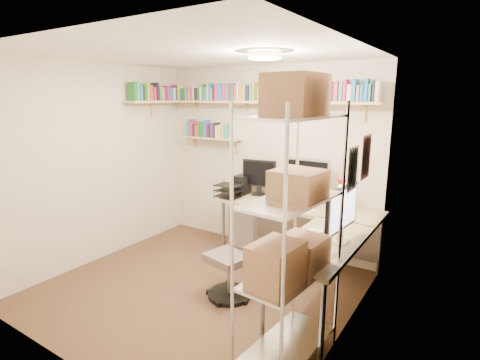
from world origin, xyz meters
name	(u,v)px	position (x,y,z in m)	size (l,w,h in m)	color
ground	(198,288)	(0.00, 0.00, 0.00)	(3.20, 3.20, 0.00)	#47311E
room_shell	(195,151)	(0.00, 0.00, 1.55)	(3.24, 3.04, 2.52)	beige
wall_shelves	(233,102)	(-0.40, 1.30, 2.02)	(3.12, 1.09, 0.80)	tan
corner_desk	(293,211)	(0.70, 0.93, 0.77)	(2.08, 1.99, 1.35)	tan
office_chair	(233,261)	(0.41, 0.10, 0.39)	(0.50, 0.51, 0.93)	black
wire_rack	(292,207)	(1.36, -0.54, 1.31)	(0.51, 0.93, 2.25)	silver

